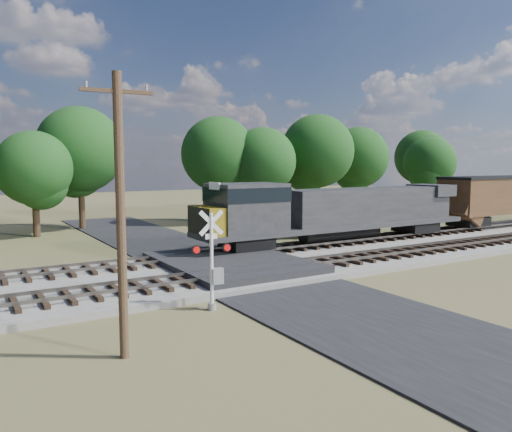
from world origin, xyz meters
TOP-DOWN VIEW (x-y plane):
  - ground at (0.00, 0.00)m, footprint 160.00×160.00m
  - ballast_bed at (10.00, 0.50)m, footprint 140.00×10.00m
  - road at (0.00, 0.00)m, footprint 7.00×60.00m
  - crossing_panel at (0.00, 0.50)m, footprint 7.00×9.00m
  - track_near at (3.12, -2.00)m, footprint 140.00×2.60m
  - track_far at (3.12, 3.00)m, footprint 140.00×2.60m
  - crossing_signal_near at (-4.18, -5.66)m, footprint 1.61×0.38m
  - crossing_signal_far at (3.57, 6.52)m, footprint 1.68×0.41m
  - utility_pole at (-8.69, -8.68)m, footprint 2.06×0.28m
  - equipment_shed at (13.31, 8.79)m, footprint 5.61×5.61m
  - treeline at (8.86, 20.56)m, footprint 80.79×11.71m

SIDE VIEW (x-z plane):
  - ground at x=0.00m, z-range 0.00..0.00m
  - road at x=0.00m, z-range 0.00..0.08m
  - ballast_bed at x=10.00m, z-range 0.00..0.30m
  - crossing_panel at x=0.00m, z-range 0.01..0.62m
  - track_near at x=3.12m, z-range 0.25..0.58m
  - track_far at x=3.12m, z-range 0.25..0.58m
  - crossing_signal_near at x=-4.18m, z-range -0.34..3.67m
  - equipment_shed at x=13.31m, z-range 0.02..3.46m
  - crossing_signal_far at x=3.57m, z-range -0.35..3.84m
  - utility_pole at x=-8.69m, z-range 0.25..8.67m
  - treeline at x=8.86m, z-range 0.93..11.89m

